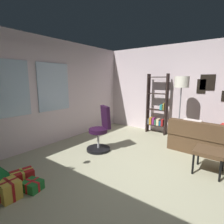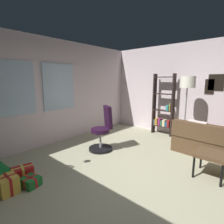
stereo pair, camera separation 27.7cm
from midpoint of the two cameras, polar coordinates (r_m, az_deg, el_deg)
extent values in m
cube|color=#A7A586|center=(3.28, 9.91, -21.28)|extent=(5.52, 5.64, 0.10)
cube|color=silver|center=(4.81, -21.65, 5.90)|extent=(5.52, 0.10, 2.69)
cube|color=silver|center=(4.32, -32.33, 6.39)|extent=(0.90, 0.03, 1.20)
cube|color=silver|center=(4.83, -19.98, 7.62)|extent=(0.90, 0.03, 1.20)
cube|color=silver|center=(5.47, 24.03, 6.18)|extent=(0.10, 5.64, 2.69)
cube|color=black|center=(5.34, 27.28, 8.58)|extent=(0.02, 0.36, 0.41)
cube|color=black|center=(5.37, 25.69, 7.54)|extent=(0.02, 0.22, 0.38)
cube|color=#513924|center=(4.67, 28.18, -9.17)|extent=(0.99, 1.81, 0.39)
cube|color=#513924|center=(4.22, 27.54, -5.82)|extent=(0.30, 1.77, 0.35)
cube|color=#513924|center=(4.80, 18.97, -4.28)|extent=(0.90, 0.19, 0.20)
cube|color=beige|center=(4.42, 23.02, -4.85)|extent=(0.24, 0.42, 0.41)
cube|color=#513924|center=(3.59, 27.15, -11.30)|extent=(0.50, 0.48, 0.06)
cylinder|color=black|center=(3.45, 29.72, -16.37)|extent=(0.04, 0.04, 0.38)
cylinder|color=black|center=(3.85, 30.61, -13.65)|extent=(0.04, 0.04, 0.38)
cylinder|color=black|center=(3.51, 22.72, -15.32)|extent=(0.04, 0.04, 0.38)
cylinder|color=black|center=(3.90, 24.38, -12.78)|extent=(0.04, 0.04, 0.38)
cube|color=red|center=(3.45, -29.26, -17.88)|extent=(0.37, 0.29, 0.20)
cube|color=#EAD84C|center=(3.45, -29.26, -17.88)|extent=(0.34, 0.11, 0.21)
cube|color=#EAD84C|center=(3.45, -29.26, -17.88)|extent=(0.09, 0.23, 0.21)
cube|color=#1E722D|center=(3.20, -26.83, -20.58)|extent=(0.28, 0.31, 0.15)
cube|color=red|center=(3.20, -26.83, -20.58)|extent=(0.10, 0.27, 0.16)
cube|color=red|center=(3.20, -26.83, -20.58)|extent=(0.24, 0.09, 0.16)
cube|color=gold|center=(3.14, -32.76, -20.53)|extent=(0.25, 0.27, 0.27)
cube|color=#B21919|center=(3.14, -32.76, -20.53)|extent=(0.26, 0.04, 0.27)
cube|color=#B21919|center=(3.14, -32.76, -20.53)|extent=(0.04, 0.28, 0.27)
cylinder|color=black|center=(4.32, -6.31, -11.88)|extent=(0.56, 0.56, 0.06)
cylinder|color=#B2B2B7|center=(4.23, -6.38, -8.81)|extent=(0.05, 0.05, 0.43)
cylinder|color=black|center=(4.17, -6.43, -6.01)|extent=(0.44, 0.44, 0.09)
cube|color=black|center=(4.15, -4.02, -1.61)|extent=(0.30, 0.40, 0.53)
cube|color=black|center=(5.45, 15.89, 2.19)|extent=(0.18, 0.04, 1.84)
cube|color=black|center=(5.69, 10.25, 2.75)|extent=(0.18, 0.04, 1.84)
cube|color=black|center=(5.69, 12.73, -4.23)|extent=(0.18, 0.56, 0.02)
cube|color=black|center=(5.59, 12.94, 0.71)|extent=(0.18, 0.56, 0.02)
cube|color=black|center=(5.53, 13.14, 5.80)|extent=(0.18, 0.56, 0.02)
cube|color=black|center=(5.52, 13.36, 10.96)|extent=(0.18, 0.56, 0.02)
cube|color=maroon|center=(5.60, 14.78, -3.35)|extent=(0.16, 0.06, 0.21)
cube|color=navy|center=(5.63, 14.14, -3.56)|extent=(0.15, 0.07, 0.15)
cube|color=beige|center=(5.65, 13.42, -3.18)|extent=(0.16, 0.08, 0.20)
cube|color=#2F6349|center=(5.69, 12.67, -3.28)|extent=(0.15, 0.05, 0.16)
cube|color=#842768|center=(5.71, 12.02, -2.90)|extent=(0.15, 0.07, 0.22)
cube|color=#AF7B20|center=(5.74, 11.20, -2.80)|extent=(0.17, 0.07, 0.22)
cube|color=#495159|center=(5.79, 10.54, -2.89)|extent=(0.15, 0.08, 0.18)
cube|color=olive|center=(5.51, 15.17, 1.72)|extent=(0.14, 0.04, 0.21)
cube|color=teal|center=(5.53, 14.43, 1.52)|extent=(0.16, 0.07, 0.16)
cylinder|color=slate|center=(5.11, 19.04, -9.02)|extent=(0.28, 0.28, 0.03)
cylinder|color=slate|center=(4.92, 19.55, -0.90)|extent=(0.03, 0.03, 1.44)
cylinder|color=white|center=(4.83, 20.17, 9.15)|extent=(0.36, 0.36, 0.28)
camera|label=1|loc=(0.14, -92.31, -0.42)|focal=28.18mm
camera|label=2|loc=(0.14, 87.69, 0.42)|focal=28.18mm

